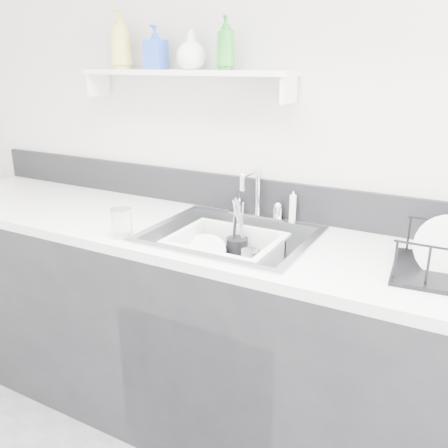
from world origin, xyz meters
The scene contains 17 objects.
counter_run centered at (0.00, 1.19, 0.46)m, with size 3.20×0.62×0.92m.
backsplash centered at (0.00, 1.49, 1.00)m, with size 3.20×0.02×0.16m, color black.
sink centered at (0.00, 1.19, 0.83)m, with size 0.64×0.52×0.20m, color silver, non-canonical shape.
faucet centered at (0.00, 1.44, 0.98)m, with size 0.26×0.18×0.23m.
side_sprayer centered at (0.16, 1.44, 0.99)m, with size 0.03×0.03×0.14m, color silver.
wall_shelf centered at (-0.35, 1.42, 1.51)m, with size 1.00×0.16×0.12m.
wash_tub centered at (-0.01, 1.17, 0.83)m, with size 0.41×0.34×0.16m, color silver, non-canonical shape.
plate_stack centered at (-0.12, 1.16, 0.80)m, with size 0.28×0.27×0.11m.
utensil_cup centered at (-0.01, 1.27, 0.83)m, with size 0.09×0.09×0.30m.
ladle centered at (-0.04, 1.20, 0.80)m, with size 0.26×0.09×0.08m, color silver, non-canonical shape.
tumbler_in_tub centered at (0.09, 1.19, 0.82)m, with size 0.07×0.07×0.11m, color white.
tumbler_counter centered at (-0.36, 0.98, 0.98)m, with size 0.08×0.08×0.11m, color white.
bowl_small centered at (0.08, 1.11, 0.78)m, with size 0.11×0.11×0.03m, color white.
soap_bottle_a centered at (-0.66, 1.40, 1.66)m, with size 0.10×0.10×0.25m, color #D0C954.
soap_bottle_b centered at (-0.47, 1.40, 1.62)m, with size 0.08×0.08×0.18m, color blue.
soap_bottle_c centered at (-0.30, 1.41, 1.61)m, with size 0.12×0.12×0.16m, color white.
soap_bottle_d centered at (-0.13, 1.40, 1.63)m, with size 0.08×0.08×0.20m, color #207F25.
Camera 1 is at (0.81, -0.35, 1.56)m, focal length 38.00 mm.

